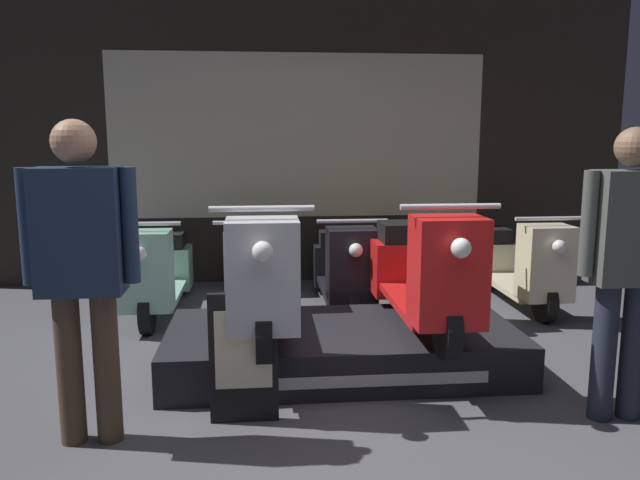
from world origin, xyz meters
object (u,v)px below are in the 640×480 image
(scooter_backrow_2, at_px, (342,268))
(price_sign_board, at_px, (244,357))
(scooter_backrow_4, at_px, (516,264))
(person_left_browsing, at_px, (81,259))
(scooter_display_left, at_px, (263,276))
(person_right_browsing, at_px, (626,256))
(scooter_display_right, at_px, (420,273))
(scooter_backrow_0, at_px, (159,272))
(scooter_backrow_3, at_px, (430,266))
(scooter_backrow_1, at_px, (252,270))

(scooter_backrow_2, bearing_deg, price_sign_board, -110.34)
(scooter_backrow_2, relative_size, scooter_backrow_4, 1.00)
(scooter_backrow_2, distance_m, person_left_browsing, 2.95)
(person_left_browsing, bearing_deg, price_sign_board, 10.70)
(scooter_backrow_4, xyz_separation_m, price_sign_board, (-2.47, -2.25, 0.00))
(scooter_display_left, bearing_deg, person_right_browsing, -24.14)
(scooter_backrow_4, height_order, person_left_browsing, person_left_browsing)
(scooter_display_left, height_order, person_left_browsing, person_left_browsing)
(scooter_display_right, distance_m, person_left_browsing, 2.15)
(scooter_display_right, relative_size, person_right_browsing, 1.06)
(scooter_display_right, distance_m, scooter_backrow_2, 1.58)
(scooter_backrow_4, xyz_separation_m, person_right_browsing, (-0.41, -2.39, 0.56))
(price_sign_board, bearing_deg, scooter_backrow_2, 69.66)
(scooter_backrow_4, bearing_deg, scooter_backrow_0, 180.00)
(scooter_backrow_3, relative_size, person_right_browsing, 1.06)
(scooter_backrow_2, xyz_separation_m, price_sign_board, (-0.83, -2.25, 0.00))
(scooter_display_right, xyz_separation_m, person_left_browsing, (-1.94, -0.87, 0.30))
(scooter_display_right, relative_size, price_sign_board, 2.34)
(scooter_backrow_3, bearing_deg, scooter_backrow_4, 0.00)
(person_right_browsing, bearing_deg, scooter_backrow_3, 99.67)
(scooter_backrow_3, distance_m, person_left_browsing, 3.46)
(scooter_backrow_3, relative_size, price_sign_board, 2.34)
(scooter_backrow_1, distance_m, scooter_backrow_3, 1.64)
(scooter_backrow_3, height_order, person_right_browsing, person_right_browsing)
(scooter_display_left, height_order, price_sign_board, scooter_display_left)
(scooter_display_left, height_order, scooter_backrow_2, scooter_display_left)
(scooter_backrow_0, height_order, price_sign_board, scooter_backrow_0)
(scooter_backrow_2, bearing_deg, scooter_backrow_0, 180.00)
(scooter_backrow_1, height_order, person_right_browsing, person_right_browsing)
(scooter_backrow_4, xyz_separation_m, person_left_browsing, (-3.25, -2.39, 0.59))
(person_left_browsing, bearing_deg, scooter_backrow_4, 36.33)
(scooter_display_left, distance_m, scooter_backrow_0, 1.80)
(scooter_backrow_0, relative_size, scooter_backrow_1, 1.00)
(scooter_display_right, height_order, scooter_backrow_0, scooter_display_right)
(scooter_backrow_0, bearing_deg, scooter_backrow_2, 0.00)
(scooter_backrow_1, bearing_deg, scooter_backrow_3, 0.00)
(scooter_backrow_0, distance_m, scooter_backrow_2, 1.64)
(person_right_browsing, bearing_deg, scooter_display_right, 135.79)
(scooter_backrow_0, xyz_separation_m, scooter_backrow_3, (2.46, 0.00, 0.00))
(scooter_backrow_1, bearing_deg, person_right_browsing, -49.46)
(scooter_backrow_2, relative_size, scooter_backrow_3, 1.00)
(scooter_backrow_1, bearing_deg, scooter_display_left, -86.29)
(scooter_backrow_0, distance_m, person_left_browsing, 2.47)
(scooter_display_right, relative_size, scooter_backrow_3, 1.00)
(scooter_display_left, relative_size, scooter_display_right, 1.00)
(scooter_backrow_3, height_order, price_sign_board, scooter_backrow_3)
(scooter_display_right, height_order, person_left_browsing, person_left_browsing)
(scooter_display_left, xyz_separation_m, person_left_browsing, (-0.89, -0.87, 0.30))
(scooter_backrow_4, distance_m, person_right_browsing, 2.49)
(scooter_backrow_3, bearing_deg, person_right_browsing, -80.33)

